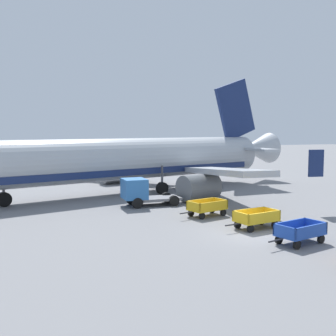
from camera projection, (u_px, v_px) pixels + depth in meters
name	position (u px, v px, depth m)	size (l,w,h in m)	color
ground_plane	(251.00, 235.00, 22.48)	(220.00, 220.00, 0.00)	slate
airplane	(135.00, 160.00, 37.17)	(37.22, 30.15, 11.34)	#B2B7BC
baggage_cart_second_in_row	(300.00, 232.00, 20.66)	(3.63, 1.90, 1.07)	#234CB2
baggage_cart_third_in_row	(256.00, 218.00, 23.85)	(3.62, 1.76, 1.07)	gold
baggage_cart_fourth_in_row	(207.00, 207.00, 27.27)	(3.62, 1.97, 1.07)	gold
service_truck_beside_carts	(141.00, 192.00, 30.85)	(4.43, 2.12, 2.10)	slate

